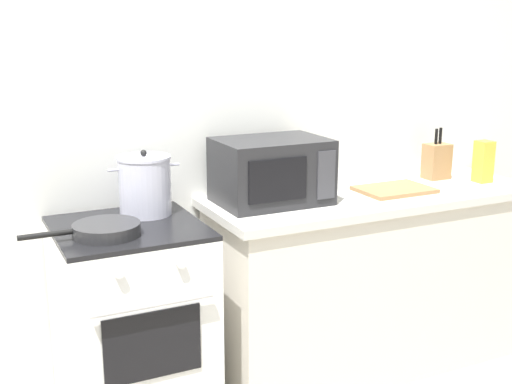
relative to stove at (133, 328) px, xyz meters
name	(u,v)px	position (x,y,z in m)	size (l,w,h in m)	color
back_wall	(235,125)	(0.65, 0.37, 0.79)	(4.40, 0.10, 2.50)	silver
lower_cabinet_right	(371,283)	(1.25, 0.02, -0.02)	(1.64, 0.56, 0.88)	beige
countertop_right	(374,197)	(1.25, 0.02, 0.44)	(1.70, 0.60, 0.04)	beige
stove	(133,328)	(0.00, 0.00, 0.00)	(0.60, 0.64, 0.92)	white
stock_pot	(145,185)	(0.12, 0.14, 0.59)	(0.32, 0.23, 0.29)	silver
frying_pan	(105,230)	(-0.11, -0.09, 0.48)	(0.47, 0.27, 0.05)	#28282B
microwave	(271,171)	(0.70, 0.08, 0.61)	(0.50, 0.37, 0.30)	#232326
cutting_board	(394,190)	(1.35, 0.00, 0.47)	(0.36, 0.26, 0.02)	#997047
knife_block	(437,161)	(1.73, 0.14, 0.56)	(0.13, 0.10, 0.28)	#997047
pasta_box	(483,162)	(1.90, -0.03, 0.57)	(0.08, 0.08, 0.22)	gold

